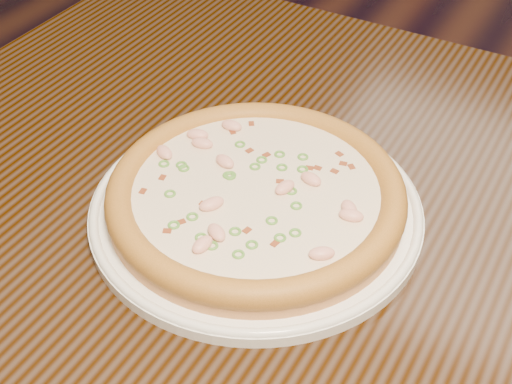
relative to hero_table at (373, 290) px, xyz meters
The scene contains 3 objects.
hero_table is the anchor object (origin of this frame).
plate 0.17m from the hero_table, 157.38° to the right, with size 0.34×0.34×0.02m.
pizza 0.18m from the hero_table, 157.36° to the right, with size 0.30×0.30×0.03m.
Camera 1 is at (0.40, -0.66, 1.24)m, focal length 50.00 mm.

